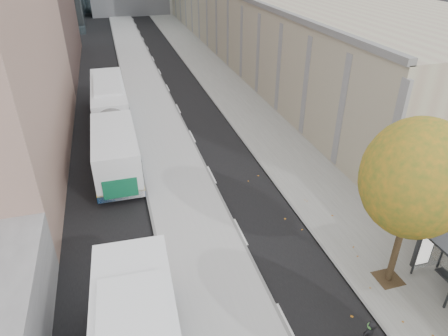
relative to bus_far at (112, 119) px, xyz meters
name	(u,v)px	position (x,y,z in m)	size (l,w,h in m)	color
bus_platform	(155,115)	(3.53, 3.92, -1.57)	(4.25, 150.00, 0.15)	#ACACAC
sidewalk	(243,106)	(11.53, 3.92, -1.60)	(4.75, 150.00, 0.08)	gray
building_tan	(255,8)	(22.90, 32.92, 2.36)	(18.00, 92.00, 8.00)	#A0907D
tree_c	(416,179)	(11.00, -18.08, 3.61)	(4.20, 4.20, 7.28)	black
bus_far	(112,119)	(0.00, 0.00, 0.00)	(2.77, 18.05, 3.01)	white
distant_car	(103,93)	(-0.54, 9.04, -0.95)	(1.63, 4.05, 1.38)	white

